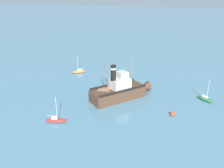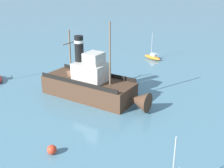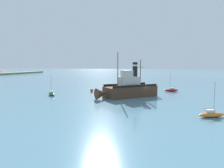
{
  "view_description": "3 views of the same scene",
  "coord_description": "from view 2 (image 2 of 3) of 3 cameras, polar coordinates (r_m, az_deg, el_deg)",
  "views": [
    {
      "loc": [
        45.06,
        10.82,
        22.2
      ],
      "look_at": [
        -3.62,
        1.0,
        2.25
      ],
      "focal_mm": 38.0,
      "sensor_mm": 36.0,
      "label": 1
    },
    {
      "loc": [
        4.68,
        35.63,
        14.74
      ],
      "look_at": [
        -3.78,
        4.16,
        1.97
      ],
      "focal_mm": 45.0,
      "sensor_mm": 36.0,
      "label": 2
    },
    {
      "loc": [
        -45.26,
        -4.72,
        7.22
      ],
      "look_at": [
        -3.89,
        6.39,
        3.09
      ],
      "focal_mm": 32.0,
      "sensor_mm": 36.0,
      "label": 3
    }
  ],
  "objects": [
    {
      "name": "old_tugboat",
      "position": [
        35.33,
        -4.08,
        -0.1
      ],
      "size": [
        12.28,
        12.84,
        9.9
      ],
      "color": "#4C3323",
      "rests_on": "ground"
    },
    {
      "name": "sailboat_orange",
      "position": [
        52.84,
        8.22,
        5.45
      ],
      "size": [
        2.55,
        3.92,
        4.9
      ],
      "color": "orange",
      "rests_on": "ground"
    },
    {
      "name": "mooring_buoy",
      "position": [
        25.75,
        -12.12,
        -12.91
      ],
      "size": [
        0.86,
        0.86,
        0.86
      ],
      "primitive_type": "sphere",
      "color": "red",
      "rests_on": "ground"
    },
    {
      "name": "ground_plane",
      "position": [
        38.84,
        -7.0,
        -1.08
      ],
      "size": [
        600.0,
        600.0,
        0.0
      ],
      "primitive_type": "plane",
      "color": "teal"
    }
  ]
}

